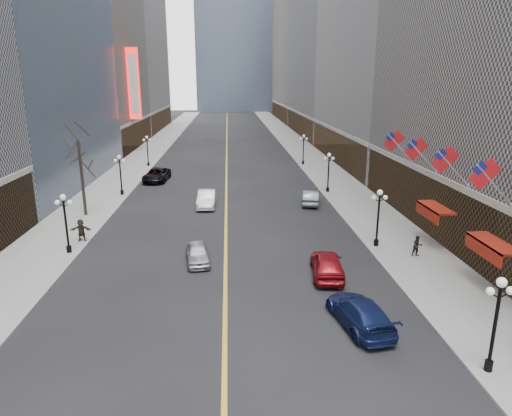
{
  "coord_description": "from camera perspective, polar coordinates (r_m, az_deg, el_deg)",
  "views": [
    {
      "loc": [
        0.35,
        -3.03,
        12.71
      ],
      "look_at": [
        1.52,
        16.44,
        7.21
      ],
      "focal_mm": 32.0,
      "sensor_mm": 36.0,
      "label": 1
    }
  ],
  "objects": [
    {
      "name": "awning_c",
      "position": [
        37.84,
        21.28,
        -0.1
      ],
      "size": [
        1.4,
        4.0,
        0.93
      ],
      "color": "maroon",
      "rests_on": "ground"
    },
    {
      "name": "flag_4",
      "position": [
        38.48,
        19.61,
        6.74
      ],
      "size": [
        2.87,
        0.12,
        2.87
      ],
      "color": "#B2B2B7",
      "rests_on": "ground"
    },
    {
      "name": "ped_west_far",
      "position": [
        39.27,
        -21.02,
        -2.6
      ],
      "size": [
        1.68,
        0.48,
        1.82
      ],
      "primitive_type": "imported",
      "rotation": [
        0.0,
        0.0,
        -0.0
      ],
      "color": "#2C2518",
      "rests_on": "sidewalk_west"
    },
    {
      "name": "flag_5",
      "position": [
        43.08,
        17.06,
        7.83
      ],
      "size": [
        2.87,
        0.12,
        2.87
      ],
      "color": "#B2B2B7",
      "rests_on": "ground"
    },
    {
      "name": "car_nb_mid",
      "position": [
        47.46,
        -6.19,
        1.16
      ],
      "size": [
        1.88,
        5.09,
        1.67
      ],
      "primitive_type": "imported",
      "rotation": [
        0.0,
        0.0,
        -0.02
      ],
      "color": "silver",
      "rests_on": "ground"
    },
    {
      "name": "streetlamp_west_2",
      "position": [
        53.36,
        -16.61,
        4.49
      ],
      "size": [
        1.26,
        0.44,
        4.52
      ],
      "color": "black",
      "rests_on": "sidewalk_west"
    },
    {
      "name": "bldg_east_d",
      "position": [
        155.97,
        8.1,
        22.4
      ],
      "size": [
        26.6,
        46.6,
        62.8
      ],
      "color": "gray",
      "rests_on": "ground"
    },
    {
      "name": "car_sb_near",
      "position": [
        25.47,
        12.84,
        -12.63
      ],
      "size": [
        3.06,
        5.63,
        1.55
      ],
      "primitive_type": "imported",
      "rotation": [
        0.0,
        0.0,
        3.32
      ],
      "color": "#15204F",
      "rests_on": "ground"
    },
    {
      "name": "ped_east_walk",
      "position": [
        35.61,
        19.51,
        -4.51
      ],
      "size": [
        0.79,
        0.46,
        1.57
      ],
      "primitive_type": "imported",
      "rotation": [
        0.0,
        0.0,
        0.06
      ],
      "color": "black",
      "rests_on": "sidewalk_east"
    },
    {
      "name": "car_sb_mid",
      "position": [
        30.99,
        8.9,
        -6.95
      ],
      "size": [
        2.55,
        5.21,
        1.71
      ],
      "primitive_type": "imported",
      "rotation": [
        0.0,
        0.0,
        3.03
      ],
      "color": "maroon",
      "rests_on": "ground"
    },
    {
      "name": "streetlamp_east_0",
      "position": [
        22.75,
        27.85,
        -11.77
      ],
      "size": [
        1.26,
        0.44,
        4.52
      ],
      "color": "black",
      "rests_on": "sidewalk_east"
    },
    {
      "name": "flag_3",
      "position": [
        33.99,
        22.82,
        5.34
      ],
      "size": [
        2.87,
        0.12,
        2.87
      ],
      "color": "#B2B2B7",
      "rests_on": "ground"
    },
    {
      "name": "lane_line",
      "position": [
        84.0,
        -3.69,
        7.02
      ],
      "size": [
        0.25,
        200.0,
        0.02
      ],
      "primitive_type": "cube",
      "color": "gold",
      "rests_on": "ground"
    },
    {
      "name": "car_nb_far",
      "position": [
        60.53,
        -12.31,
        4.07
      ],
      "size": [
        3.23,
        6.23,
        1.68
      ],
      "primitive_type": "imported",
      "rotation": [
        0.0,
        0.0,
        -0.08
      ],
      "color": "black",
      "rests_on": "ground"
    },
    {
      "name": "sidewalk_east",
      "position": [
        75.36,
        7.06,
        5.97
      ],
      "size": [
        6.0,
        230.0,
        0.15
      ],
      "primitive_type": "cube",
      "color": "gray",
      "rests_on": "ground"
    },
    {
      "name": "streetlamp_east_1",
      "position": [
        36.31,
        15.07,
        -0.48
      ],
      "size": [
        1.26,
        0.44,
        4.52
      ],
      "color": "black",
      "rests_on": "sidewalk_east"
    },
    {
      "name": "car_nb_near",
      "position": [
        33.17,
        -7.32,
        -5.63
      ],
      "size": [
        2.17,
        4.25,
        1.39
      ],
      "primitive_type": "imported",
      "rotation": [
        0.0,
        0.0,
        0.14
      ],
      "color": "#ABADB3",
      "rests_on": "ground"
    },
    {
      "name": "bldg_west_c",
      "position": [
        95.78,
        -23.64,
        22.01
      ],
      "size": [
        26.6,
        30.6,
        50.8
      ],
      "color": "gray",
      "rests_on": "ground"
    },
    {
      "name": "sidewalk_west",
      "position": [
        75.49,
        -14.44,
        5.61
      ],
      "size": [
        6.0,
        230.0,
        0.15
      ],
      "primitive_type": "cube",
      "color": "gray",
      "rests_on": "ground"
    },
    {
      "name": "car_sb_far",
      "position": [
        48.42,
        6.84,
        1.35
      ],
      "size": [
        2.44,
        4.86,
        1.53
      ],
      "primitive_type": "imported",
      "rotation": [
        0.0,
        0.0,
        2.96
      ],
      "color": "#565C5F",
      "rests_on": "ground"
    },
    {
      "name": "streetlamp_east_2",
      "position": [
        53.21,
        9.06,
        4.93
      ],
      "size": [
        1.26,
        0.44,
        4.52
      ],
      "color": "black",
      "rests_on": "sidewalk_east"
    },
    {
      "name": "theatre_marquee",
      "position": [
        84.6,
        -15.03,
        14.75
      ],
      "size": [
        2.0,
        0.55,
        12.0
      ],
      "color": "red",
      "rests_on": "ground"
    },
    {
      "name": "streetlamp_east_3",
      "position": [
        70.66,
        5.95,
        7.68
      ],
      "size": [
        1.26,
        0.44,
        4.52
      ],
      "color": "black",
      "rests_on": "sidewalk_east"
    },
    {
      "name": "awning_b",
      "position": [
        31.11,
        27.27,
        -4.11
      ],
      "size": [
        1.4,
        4.0,
        0.93
      ],
      "color": "maroon",
      "rests_on": "ground"
    },
    {
      "name": "tree_west_far",
      "position": [
        45.66,
        -21.22,
        6.54
      ],
      "size": [
        3.6,
        3.6,
        7.92
      ],
      "color": "#2D231C",
      "rests_on": "sidewalk_west"
    },
    {
      "name": "flag_2",
      "position": [
        29.66,
        26.97,
        3.49
      ],
      "size": [
        2.87,
        0.12,
        2.87
      ],
      "color": "#B2B2B7",
      "rests_on": "ground"
    },
    {
      "name": "streetlamp_west_3",
      "position": [
        70.77,
        -13.42,
        7.35
      ],
      "size": [
        1.26,
        0.44,
        4.52
      ],
      "color": "black",
      "rests_on": "sidewalk_west"
    },
    {
      "name": "streetlamp_west_1",
      "position": [
        36.53,
        -22.74,
        -1.09
      ],
      "size": [
        1.26,
        0.44,
        4.52
      ],
      "color": "black",
      "rests_on": "sidewalk_west"
    },
    {
      "name": "bldg_east_c",
      "position": [
        113.54,
        12.49,
        21.2
      ],
      "size": [
        26.6,
        40.6,
        48.8
      ],
      "color": "gray",
      "rests_on": "ground"
    }
  ]
}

